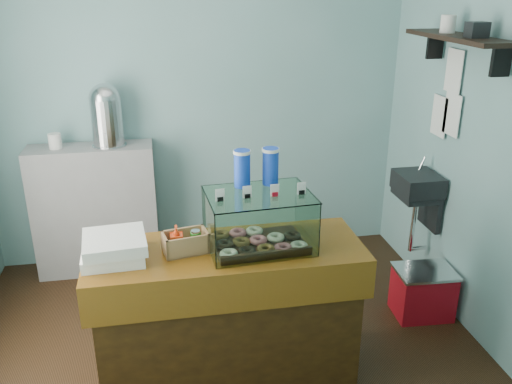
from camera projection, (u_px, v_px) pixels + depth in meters
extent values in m
plane|color=black|center=(224.00, 350.00, 3.68)|extent=(3.50, 3.50, 0.00)
cube|color=#6EA1A0|center=(198.00, 101.00, 4.54)|extent=(3.50, 0.04, 2.80)
cube|color=#6EA1A0|center=(272.00, 285.00, 1.80)|extent=(3.50, 0.04, 2.80)
cube|color=#6EA1A0|center=(490.00, 138.00, 3.47)|extent=(0.04, 3.00, 2.80)
cube|color=black|center=(418.00, 183.00, 4.13)|extent=(0.30, 0.35, 0.15)
cube|color=black|center=(431.00, 206.00, 4.22)|extent=(0.04, 0.30, 0.35)
cylinder|color=silver|center=(422.00, 164.00, 4.18)|extent=(0.02, 0.02, 0.12)
cylinder|color=silver|center=(413.00, 225.00, 4.25)|extent=(0.04, 0.04, 0.45)
cube|color=black|center=(458.00, 37.00, 3.50)|extent=(0.25, 1.00, 0.03)
cube|color=black|center=(501.00, 61.00, 3.18)|extent=(0.12, 0.03, 0.18)
cube|color=black|center=(435.00, 46.00, 3.91)|extent=(0.12, 0.03, 0.18)
cube|color=white|center=(452.00, 115.00, 3.86)|extent=(0.01, 0.21, 0.30)
cube|color=white|center=(439.00, 116.00, 4.03)|extent=(0.01, 0.21, 0.30)
cube|color=white|center=(454.00, 71.00, 3.79)|extent=(0.01, 0.21, 0.30)
cube|color=#45280D|center=(228.00, 319.00, 3.30)|extent=(1.50, 0.56, 0.84)
cube|color=#472009|center=(226.00, 253.00, 3.14)|extent=(1.60, 0.60, 0.06)
cube|color=#472009|center=(234.00, 297.00, 2.92)|extent=(1.60, 0.04, 0.18)
cube|color=gray|center=(96.00, 210.00, 4.54)|extent=(1.00, 0.32, 1.10)
cube|color=black|center=(259.00, 244.00, 3.16)|extent=(0.55, 0.41, 0.02)
torus|color=beige|center=(229.00, 254.00, 2.99)|extent=(0.10, 0.10, 0.03)
torus|color=black|center=(247.00, 252.00, 3.01)|extent=(0.10, 0.10, 0.03)
torus|color=brown|center=(265.00, 250.00, 3.03)|extent=(0.10, 0.10, 0.03)
torus|color=#EB6E7D|center=(282.00, 248.00, 3.05)|extent=(0.10, 0.10, 0.03)
torus|color=beige|center=(299.00, 246.00, 3.08)|extent=(0.10, 0.10, 0.03)
torus|color=black|center=(225.00, 244.00, 3.10)|extent=(0.10, 0.10, 0.03)
torus|color=brown|center=(242.00, 242.00, 3.12)|extent=(0.10, 0.10, 0.03)
torus|color=#EB6E7D|center=(259.00, 240.00, 3.15)|extent=(0.10, 0.10, 0.03)
torus|color=beige|center=(276.00, 238.00, 3.17)|extent=(0.10, 0.10, 0.03)
torus|color=black|center=(292.00, 236.00, 3.19)|extent=(0.10, 0.10, 0.03)
torus|color=brown|center=(221.00, 234.00, 3.21)|extent=(0.10, 0.10, 0.03)
torus|color=#EB6E7D|center=(237.00, 233.00, 3.24)|extent=(0.10, 0.10, 0.03)
torus|color=beige|center=(254.00, 231.00, 3.26)|extent=(0.10, 0.10, 0.03)
cube|color=white|center=(269.00, 237.00, 2.91)|extent=(0.58, 0.04, 0.32)
cube|color=white|center=(250.00, 207.00, 3.29)|extent=(0.58, 0.04, 0.32)
cube|color=white|center=(209.00, 226.00, 3.03)|extent=(0.03, 0.42, 0.32)
cube|color=white|center=(307.00, 216.00, 3.17)|extent=(0.03, 0.42, 0.32)
cube|color=white|center=(259.00, 195.00, 3.04)|extent=(0.62, 0.47, 0.01)
cube|color=white|center=(220.00, 195.00, 2.93)|extent=(0.05, 0.01, 0.07)
cube|color=black|center=(220.00, 199.00, 2.94)|extent=(0.03, 0.02, 0.02)
cube|color=white|center=(248.00, 193.00, 2.97)|extent=(0.05, 0.01, 0.07)
cube|color=black|center=(248.00, 197.00, 2.97)|extent=(0.03, 0.02, 0.02)
cube|color=white|center=(275.00, 190.00, 3.00)|extent=(0.05, 0.01, 0.07)
cube|color=#B60E1F|center=(275.00, 194.00, 3.01)|extent=(0.03, 0.02, 0.02)
cube|color=white|center=(301.00, 188.00, 3.04)|extent=(0.05, 0.01, 0.07)
cube|color=black|center=(301.00, 192.00, 3.04)|extent=(0.03, 0.02, 0.02)
cylinder|color=blue|center=(242.00, 169.00, 3.11)|extent=(0.09, 0.09, 0.22)
cylinder|color=white|center=(242.00, 152.00, 3.08)|extent=(0.10, 0.10, 0.02)
cylinder|color=blue|center=(270.00, 166.00, 3.15)|extent=(0.09, 0.09, 0.22)
cylinder|color=white|center=(271.00, 150.00, 3.12)|extent=(0.10, 0.10, 0.02)
cube|color=tan|center=(186.00, 251.00, 3.09)|extent=(0.27, 0.19, 0.01)
cube|color=tan|center=(189.00, 247.00, 3.01)|extent=(0.25, 0.06, 0.12)
cube|color=tan|center=(183.00, 237.00, 3.13)|extent=(0.25, 0.06, 0.12)
cube|color=tan|center=(165.00, 246.00, 3.03)|extent=(0.04, 0.15, 0.12)
cube|color=tan|center=(206.00, 239.00, 3.11)|extent=(0.04, 0.15, 0.12)
imported|color=#E24015|center=(177.00, 239.00, 3.04)|extent=(0.08, 0.09, 0.16)
cylinder|color=#297D22|center=(196.00, 240.00, 3.09)|extent=(0.06, 0.06, 0.10)
cylinder|color=silver|center=(195.00, 231.00, 3.07)|extent=(0.05, 0.05, 0.01)
cube|color=white|center=(114.00, 253.00, 3.01)|extent=(0.35, 0.35, 0.07)
cube|color=white|center=(114.00, 242.00, 2.97)|extent=(0.37, 0.37, 0.07)
cylinder|color=silver|center=(110.00, 145.00, 4.36)|extent=(0.27, 0.27, 0.01)
cylinder|color=silver|center=(107.00, 122.00, 4.29)|extent=(0.24, 0.24, 0.37)
sphere|color=silver|center=(105.00, 99.00, 4.22)|extent=(0.24, 0.24, 0.24)
cube|color=red|center=(423.00, 293.00, 4.02)|extent=(0.42, 0.33, 0.35)
cube|color=silver|center=(425.00, 271.00, 3.95)|extent=(0.44, 0.35, 0.02)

